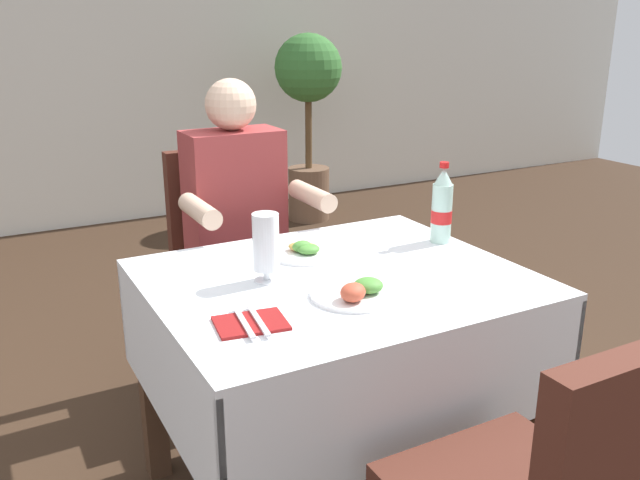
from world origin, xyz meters
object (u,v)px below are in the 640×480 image
object	(u,v)px
beer_glass_left	(266,246)
napkin_cutlery_set	(251,323)
seated_diner_far	(241,227)
main_dining_table	(336,331)
plate_near_camera	(356,292)
chair_far_diner_seat	(233,257)
plate_far_diner	(305,250)
potted_plant_corner	(308,100)
cola_bottle_primary	(442,208)

from	to	relation	value
beer_glass_left	napkin_cutlery_set	size ratio (longest dim) A/B	1.02
seated_diner_far	beer_glass_left	xyz separation A→B (m)	(-0.19, -0.67, 0.15)
beer_glass_left	seated_diner_far	bearing A→B (deg)	74.13
main_dining_table	plate_near_camera	bearing A→B (deg)	-102.10
main_dining_table	chair_far_diner_seat	size ratio (longest dim) A/B	1.09
plate_far_diner	chair_far_diner_seat	bearing A→B (deg)	90.71
beer_glass_left	potted_plant_corner	size ratio (longest dim) A/B	0.14
plate_far_diner	cola_bottle_primary	bearing A→B (deg)	-12.85
cola_bottle_primary	potted_plant_corner	xyz separation A→B (m)	(0.95, 2.77, 0.03)
plate_far_diner	main_dining_table	bearing A→B (deg)	-92.05
seated_diner_far	potted_plant_corner	bearing A→B (deg)	56.84
cola_bottle_primary	chair_far_diner_seat	bearing A→B (deg)	122.55
main_dining_table	beer_glass_left	world-z (taller)	beer_glass_left
seated_diner_far	plate_near_camera	bearing A→B (deg)	-92.03
napkin_cutlery_set	potted_plant_corner	distance (m)	3.54
plate_far_diner	potted_plant_corner	world-z (taller)	potted_plant_corner
chair_far_diner_seat	plate_near_camera	world-z (taller)	chair_far_diner_seat
plate_far_diner	cola_bottle_primary	world-z (taller)	cola_bottle_primary
seated_diner_far	plate_far_diner	bearing A→B (deg)	-88.61
beer_glass_left	cola_bottle_primary	world-z (taller)	cola_bottle_primary
chair_far_diner_seat	napkin_cutlery_set	distance (m)	1.10
plate_near_camera	napkin_cutlery_set	world-z (taller)	plate_near_camera
cola_bottle_primary	napkin_cutlery_set	world-z (taller)	cola_bottle_primary
cola_bottle_primary	napkin_cutlery_set	size ratio (longest dim) A/B	1.38
seated_diner_far	napkin_cutlery_set	xyz separation A→B (m)	(-0.34, -0.91, 0.05)
seated_diner_far	potted_plant_corner	distance (m)	2.59
beer_glass_left	potted_plant_corner	xyz separation A→B (m)	(1.60, 2.83, 0.04)
potted_plant_corner	plate_far_diner	bearing A→B (deg)	-117.65
seated_diner_far	potted_plant_corner	size ratio (longest dim) A/B	0.91
main_dining_table	plate_near_camera	distance (m)	0.26
seated_diner_far	cola_bottle_primary	world-z (taller)	seated_diner_far
chair_far_diner_seat	potted_plant_corner	world-z (taller)	potted_plant_corner
main_dining_table	plate_far_diner	size ratio (longest dim) A/B	4.11
chair_far_diner_seat	cola_bottle_primary	size ratio (longest dim) A/B	3.61
main_dining_table	napkin_cutlery_set	xyz separation A→B (m)	(-0.35, -0.19, 0.18)
main_dining_table	cola_bottle_primary	size ratio (longest dim) A/B	3.93
plate_near_camera	beer_glass_left	bearing A→B (deg)	125.04
chair_far_diner_seat	beer_glass_left	world-z (taller)	chair_far_diner_seat
chair_far_diner_seat	beer_glass_left	xyz separation A→B (m)	(-0.19, -0.78, 0.31)
chair_far_diner_seat	seated_diner_far	distance (m)	0.19
plate_far_diner	cola_bottle_primary	size ratio (longest dim) A/B	0.96
beer_glass_left	potted_plant_corner	bearing A→B (deg)	60.48
cola_bottle_primary	potted_plant_corner	size ratio (longest dim) A/B	0.19
chair_far_diner_seat	napkin_cutlery_set	size ratio (longest dim) A/B	4.97
main_dining_table	seated_diner_far	size ratio (longest dim) A/B	0.84
seated_diner_far	cola_bottle_primary	bearing A→B (deg)	-52.78
cola_bottle_primary	napkin_cutlery_set	xyz separation A→B (m)	(-0.81, -0.30, -0.11)
seated_diner_far	napkin_cutlery_set	bearing A→B (deg)	-110.52
chair_far_diner_seat	plate_far_diner	world-z (taller)	chair_far_diner_seat
plate_near_camera	napkin_cutlery_set	distance (m)	0.31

